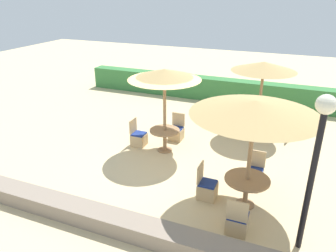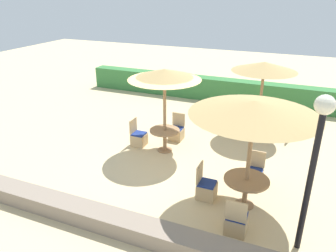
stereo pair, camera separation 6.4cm
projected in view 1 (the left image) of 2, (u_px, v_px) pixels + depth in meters
name	position (u px, v px, depth m)	size (l,w,h in m)	color
ground_plane	(161.00, 159.00, 10.34)	(40.00, 40.00, 0.00)	#D1BA8C
hedge_row	(214.00, 89.00, 15.61)	(13.00, 0.70, 1.06)	#387A3D
stone_border	(101.00, 218.00, 7.38)	(10.00, 0.56, 0.40)	gray
lamp_post	(318.00, 145.00, 5.95)	(0.36, 0.36, 3.32)	black
parasol_back_right	(264.00, 67.00, 11.18)	(2.23, 2.23, 2.68)	#93704C
round_table_back_right	(258.00, 120.00, 11.94)	(0.98, 0.98, 0.72)	#93704C
patio_chair_back_right_north	(262.00, 118.00, 12.87)	(0.46, 0.46, 0.93)	tan
patio_chair_back_right_west	(231.00, 123.00, 12.39)	(0.46, 0.46, 0.93)	tan
patio_chair_back_right_east	(285.00, 131.00, 11.73)	(0.46, 0.46, 0.93)	tan
parasol_center	(165.00, 75.00, 9.88)	(2.26, 2.26, 2.75)	#93704C
round_table_center	(165.00, 135.00, 10.67)	(0.98, 0.98, 0.74)	#93704C
patio_chair_center_west	(139.00, 138.00, 11.16)	(0.46, 0.46, 0.93)	tan
patio_chair_center_north	(176.00, 132.00, 11.60)	(0.46, 0.46, 0.93)	tan
parasol_front_right	(255.00, 108.00, 7.16)	(2.91, 2.91, 2.74)	#93704C
round_table_front_right	(247.00, 184.00, 7.93)	(1.09, 1.09, 0.75)	#93704C
patio_chair_front_right_south	(237.00, 222.00, 7.17)	(0.46, 0.46, 0.93)	tan
patio_chair_front_right_west	(207.00, 188.00, 8.36)	(0.46, 0.46, 0.93)	tan
patio_chair_front_right_north	(254.00, 175.00, 8.94)	(0.46, 0.46, 0.93)	tan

